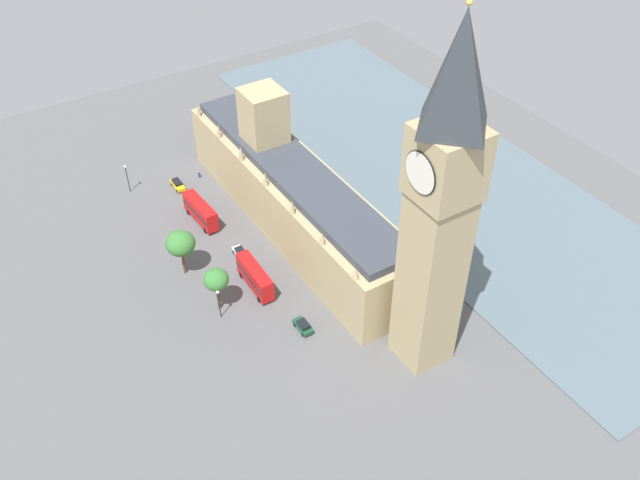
% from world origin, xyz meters
% --- Properties ---
extents(ground_plane, '(151.88, 151.88, 0.00)m').
position_xyz_m(ground_plane, '(0.00, 0.00, 0.00)').
color(ground_plane, '#565659').
extents(river_thames, '(44.14, 136.69, 0.25)m').
position_xyz_m(river_thames, '(-38.87, 0.00, 0.12)').
color(river_thames, slate).
rests_on(river_thames, ground).
extents(parliament_building, '(13.90, 66.37, 25.32)m').
position_xyz_m(parliament_building, '(-1.99, -1.25, 7.70)').
color(parliament_building, tan).
rests_on(parliament_building, ground).
extents(clock_tower, '(8.77, 8.77, 59.64)m').
position_xyz_m(clock_tower, '(-2.82, 39.03, 30.88)').
color(clock_tower, tan).
rests_on(clock_tower, ground).
extents(car_yellow_cab_under_trees, '(1.96, 4.56, 1.74)m').
position_xyz_m(car_yellow_cab_under_trees, '(13.04, -25.42, 0.89)').
color(car_yellow_cab_under_trees, gold).
rests_on(car_yellow_cab_under_trees, ground).
extents(double_decker_bus_kerbside, '(3.16, 10.63, 4.75)m').
position_xyz_m(double_decker_bus_kerbside, '(13.51, -12.00, 2.63)').
color(double_decker_bus_kerbside, red).
rests_on(double_decker_bus_kerbside, ground).
extents(car_silver_near_tower, '(1.96, 4.18, 1.74)m').
position_xyz_m(car_silver_near_tower, '(11.71, 1.84, 0.88)').
color(car_silver_near_tower, '#B7B7BC').
rests_on(car_silver_near_tower, ground).
extents(double_decker_bus_opposite_hall, '(2.84, 10.56, 4.75)m').
position_xyz_m(double_decker_bus_opposite_hall, '(13.20, 10.93, 2.63)').
color(double_decker_bus_opposite_hall, red).
rests_on(double_decker_bus_opposite_hall, ground).
extents(car_dark_green_midblock, '(1.93, 4.16, 1.74)m').
position_xyz_m(car_dark_green_midblock, '(11.20, 24.52, 0.89)').
color(car_dark_green_midblock, '#19472D').
rests_on(car_dark_green_midblock, ground).
extents(pedestrian_leading, '(0.56, 0.63, 1.50)m').
position_xyz_m(pedestrian_leading, '(7.40, -26.60, 0.68)').
color(pedestrian_leading, navy).
rests_on(pedestrian_leading, ground).
extents(plane_tree_corner, '(5.44, 5.44, 9.47)m').
position_xyz_m(plane_tree_corner, '(22.59, 0.41, 7.10)').
color(plane_tree_corner, brown).
rests_on(plane_tree_corner, ground).
extents(plane_tree_far_end, '(4.44, 4.44, 8.76)m').
position_xyz_m(plane_tree_far_end, '(21.11, 12.17, 6.78)').
color(plane_tree_far_end, brown).
rests_on(plane_tree_far_end, ground).
extents(street_lamp_by_river_gate, '(0.56, 0.56, 6.70)m').
position_xyz_m(street_lamp_by_river_gate, '(22.32, -29.68, 4.64)').
color(street_lamp_by_river_gate, black).
rests_on(street_lamp_by_river_gate, ground).
extents(street_lamp_trailing, '(0.56, 0.56, 6.34)m').
position_xyz_m(street_lamp_trailing, '(21.92, 14.34, 4.42)').
color(street_lamp_trailing, black).
rests_on(street_lamp_trailing, ground).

